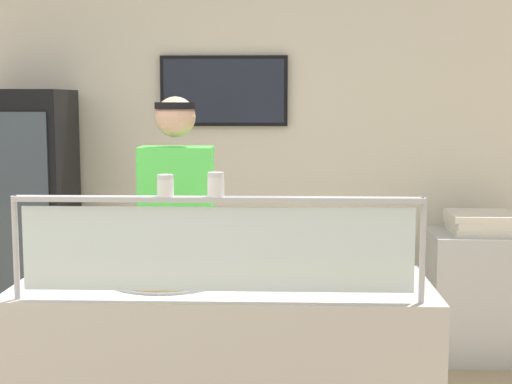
# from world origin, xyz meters

# --- Properties ---
(shop_rear_unit) EXTENTS (6.20, 0.13, 2.70)m
(shop_rear_unit) POSITION_xyz_m (0.90, 2.68, 1.36)
(shop_rear_unit) COLOR silver
(shop_rear_unit) RESTS_ON ground
(sneeze_guard) EXTENTS (1.63, 0.06, 0.42)m
(sneeze_guard) POSITION_xyz_m (0.90, 0.06, 1.22)
(sneeze_guard) COLOR #B2B5BC
(sneeze_guard) RESTS_ON serving_counter
(pizza_tray) EXTENTS (0.51, 0.51, 0.04)m
(pizza_tray) POSITION_xyz_m (0.65, 0.38, 0.97)
(pizza_tray) COLOR #9EA0A8
(pizza_tray) RESTS_ON serving_counter
(pizza_server) EXTENTS (0.15, 0.29, 0.01)m
(pizza_server) POSITION_xyz_m (0.63, 0.36, 0.99)
(pizza_server) COLOR #ADAFB7
(pizza_server) RESTS_ON pizza_tray
(parmesan_shaker) EXTENTS (0.07, 0.07, 0.09)m
(parmesan_shaker) POSITION_xyz_m (0.70, 0.06, 1.40)
(parmesan_shaker) COLOR white
(parmesan_shaker) RESTS_ON sneeze_guard
(pepper_flake_shaker) EXTENTS (0.07, 0.07, 0.10)m
(pepper_flake_shaker) POSITION_xyz_m (0.90, 0.06, 1.41)
(pepper_flake_shaker) COLOR white
(pepper_flake_shaker) RESTS_ON sneeze_guard
(worker_figure) EXTENTS (0.41, 0.50, 1.76)m
(worker_figure) POSITION_xyz_m (0.61, 1.05, 1.01)
(worker_figure) COLOR #23232D
(worker_figure) RESTS_ON ground
(drink_fridge) EXTENTS (0.66, 0.60, 1.81)m
(drink_fridge) POSITION_xyz_m (-0.64, 2.24, 0.91)
(drink_fridge) COLOR black
(drink_fridge) RESTS_ON ground
(prep_shelf) EXTENTS (0.70, 0.55, 0.86)m
(prep_shelf) POSITION_xyz_m (2.50, 2.20, 0.43)
(prep_shelf) COLOR #B7BABF
(prep_shelf) RESTS_ON ground
(pizza_box_stack) EXTENTS (0.46, 0.45, 0.13)m
(pizza_box_stack) POSITION_xyz_m (2.50, 2.20, 0.92)
(pizza_box_stack) COLOR silver
(pizza_box_stack) RESTS_ON prep_shelf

